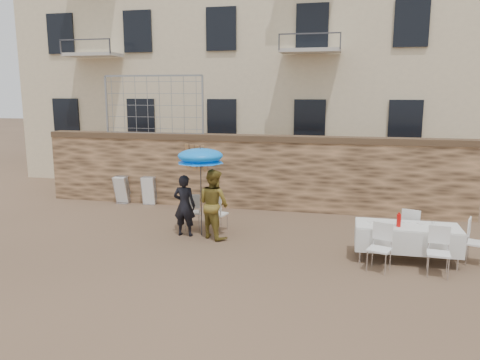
% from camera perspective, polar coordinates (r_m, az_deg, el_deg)
% --- Properties ---
extents(ground, '(80.00, 80.00, 0.00)m').
position_cam_1_polar(ground, '(9.85, -5.21, -10.29)').
color(ground, brown).
rests_on(ground, ground).
extents(stone_wall, '(13.00, 0.50, 2.20)m').
position_cam_1_polar(stone_wall, '(14.24, 0.94, 0.94)').
color(stone_wall, brown).
rests_on(stone_wall, ground).
extents(chain_link_fence, '(3.20, 0.06, 1.80)m').
position_cam_1_polar(chain_link_fence, '(14.95, -10.50, 8.94)').
color(chain_link_fence, gray).
rests_on(chain_link_fence, stone_wall).
extents(man_suit, '(0.57, 0.38, 1.53)m').
position_cam_1_polar(man_suit, '(11.60, -6.79, -3.10)').
color(man_suit, black).
rests_on(man_suit, ground).
extents(woman_dress, '(1.04, 0.99, 1.70)m').
position_cam_1_polar(woman_dress, '(11.35, -3.22, -2.92)').
color(woman_dress, '#A68A32').
rests_on(woman_dress, ground).
extents(umbrella, '(1.15, 1.15, 2.05)m').
position_cam_1_polar(umbrella, '(11.34, -4.84, 2.64)').
color(umbrella, '#3F3F44').
rests_on(umbrella, ground).
extents(couple_chair_left, '(0.62, 0.62, 0.96)m').
position_cam_1_polar(couple_chair_left, '(12.17, -5.89, -3.81)').
color(couple_chair_left, white).
rests_on(couple_chair_left, ground).
extents(couple_chair_right, '(0.58, 0.58, 0.96)m').
position_cam_1_polar(couple_chair_right, '(11.97, -2.71, -4.01)').
color(couple_chair_right, white).
rests_on(couple_chair_right, ground).
extents(banquet_table, '(2.10, 0.85, 0.78)m').
position_cam_1_polar(banquet_table, '(10.45, 19.75, -5.44)').
color(banquet_table, silver).
rests_on(banquet_table, ground).
extents(soda_bottle, '(0.09, 0.09, 0.26)m').
position_cam_1_polar(soda_bottle, '(10.24, 18.79, -4.70)').
color(soda_bottle, red).
rests_on(soda_bottle, banquet_table).
extents(table_chair_front_left, '(0.61, 0.61, 0.96)m').
position_cam_1_polar(table_chair_front_left, '(9.75, 16.63, -7.95)').
color(table_chair_front_left, white).
rests_on(table_chair_front_left, ground).
extents(table_chair_front_right, '(0.53, 0.53, 0.96)m').
position_cam_1_polar(table_chair_front_right, '(9.89, 23.06, -8.11)').
color(table_chair_front_right, white).
rests_on(table_chair_front_right, ground).
extents(table_chair_back, '(0.61, 0.61, 0.96)m').
position_cam_1_polar(table_chair_back, '(11.31, 20.21, -5.58)').
color(table_chair_back, white).
rests_on(table_chair_back, ground).
extents(table_chair_side, '(0.61, 0.61, 0.96)m').
position_cam_1_polar(table_chair_side, '(10.88, 26.98, -6.74)').
color(table_chair_side, white).
rests_on(table_chair_side, ground).
extents(chair_stack_left, '(0.46, 0.40, 0.92)m').
position_cam_1_polar(chair_stack_left, '(15.44, -13.97, -1.03)').
color(chair_stack_left, white).
rests_on(chair_stack_left, ground).
extents(chair_stack_right, '(0.46, 0.32, 0.92)m').
position_cam_1_polar(chair_stack_right, '(15.06, -10.91, -1.20)').
color(chair_stack_right, white).
rests_on(chair_stack_right, ground).
extents(wood_planks, '(0.70, 0.20, 2.00)m').
position_cam_1_polar(wood_planks, '(14.45, -5.05, 0.64)').
color(wood_planks, '#A37749').
rests_on(wood_planks, ground).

